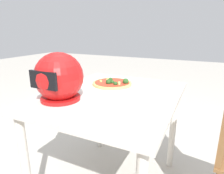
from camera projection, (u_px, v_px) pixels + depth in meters
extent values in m
cube|color=beige|center=(112.00, 96.00, 1.27)|extent=(0.81, 0.99, 0.03)
cylinder|color=beige|center=(173.00, 129.00, 1.60)|extent=(0.05, 0.05, 0.70)
cylinder|color=beige|center=(99.00, 114.00, 1.89)|extent=(0.05, 0.05, 0.70)
cylinder|color=beige|center=(26.00, 169.00, 1.14)|extent=(0.05, 0.05, 0.70)
cylinder|color=white|center=(112.00, 86.00, 1.43)|extent=(0.34, 0.34, 0.01)
cylinder|color=tan|center=(112.00, 84.00, 1.42)|extent=(0.29, 0.29, 0.02)
cylinder|color=red|center=(112.00, 82.00, 1.42)|extent=(0.25, 0.25, 0.00)
sphere|color=#234C1E|center=(108.00, 82.00, 1.38)|extent=(0.04, 0.04, 0.04)
sphere|color=#234C1E|center=(126.00, 81.00, 1.39)|extent=(0.04, 0.04, 0.04)
sphere|color=#234C1E|center=(116.00, 84.00, 1.35)|extent=(0.03, 0.03, 0.03)
sphere|color=#234C1E|center=(111.00, 80.00, 1.44)|extent=(0.03, 0.03, 0.03)
sphere|color=#234C1E|center=(112.00, 82.00, 1.38)|extent=(0.03, 0.03, 0.03)
cylinder|color=#E0D172|center=(108.00, 81.00, 1.43)|extent=(0.02, 0.02, 0.02)
cylinder|color=#E0D172|center=(119.00, 83.00, 1.35)|extent=(0.02, 0.02, 0.02)
cylinder|color=#E0D172|center=(107.00, 79.00, 1.47)|extent=(0.02, 0.02, 0.02)
cylinder|color=#E0D172|center=(101.00, 81.00, 1.43)|extent=(0.02, 0.02, 0.01)
sphere|color=#B21414|center=(59.00, 77.00, 1.12)|extent=(0.28, 0.28, 0.28)
cylinder|color=#B21414|center=(61.00, 98.00, 1.15)|extent=(0.23, 0.23, 0.02)
cube|color=black|center=(43.00, 80.00, 1.01)|extent=(0.17, 0.02, 0.09)
cylinder|color=brown|center=(223.00, 169.00, 1.34)|extent=(0.04, 0.04, 0.43)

